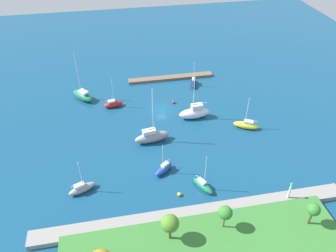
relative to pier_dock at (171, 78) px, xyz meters
name	(u,v)px	position (x,y,z in m)	size (l,w,h in m)	color
water	(161,109)	(5.35, 14.52, -0.38)	(160.00, 160.00, 0.00)	navy
pier_dock	(171,78)	(0.00, 0.00, 0.00)	(24.52, 2.24, 0.76)	brown
breakwater	(194,214)	(5.35, 47.89, 0.14)	(55.40, 3.01, 1.03)	gray
shoreline_park	(205,247)	(5.35, 54.43, 0.25)	(45.09, 11.59, 1.25)	#387A33
harbor_beacon	(290,189)	(-11.97, 47.89, 2.80)	(0.56, 0.56, 3.73)	silver
park_tree_west	(225,213)	(1.46, 51.73, 4.44)	(2.29, 2.29, 4.74)	brown
park_tree_east	(314,210)	(-12.62, 53.75, 4.34)	(2.12, 2.12, 4.61)	brown
park_tree_mideast	(170,224)	(10.49, 52.15, 4.59)	(2.87, 2.87, 5.20)	brown
sailboat_green_off_beacon	(203,185)	(2.19, 42.08, 0.44)	(3.74, 5.08, 8.36)	#19724C
sailboat_gray_far_south	(82,188)	(24.50, 38.55, 0.48)	(5.47, 3.43, 7.31)	gray
sailboat_red_by_breakwater	(113,104)	(17.16, 11.32, 0.49)	(5.06, 2.56, 7.93)	red
sailboat_yellow_mid_basin	(246,125)	(-12.74, 26.07, 0.56)	(6.01, 4.23, 8.35)	yellow
sailboat_navy_along_channel	(193,83)	(-5.55, 4.78, 0.46)	(2.82, 5.30, 7.20)	#141E4C
sailboat_white_west_end	(195,113)	(-1.95, 19.72, 1.12)	(7.62, 2.91, 11.65)	white
sailboat_blue_lone_south	(164,169)	(8.65, 36.45, 0.47)	(4.49, 3.90, 7.33)	#2347B2
sailboat_green_outer_mooring	(83,95)	(24.80, 6.28, 0.85)	(6.53, 7.21, 13.07)	#19724C
sailboat_gray_near_pier	(152,136)	(9.53, 26.68, 1.04)	(8.08, 3.33, 13.45)	gray
mooring_buoy_red	(173,102)	(1.78, 12.64, -0.02)	(0.72, 0.72, 0.72)	red
mooring_buoy_yellow	(179,194)	(6.92, 42.99, 0.00)	(0.75, 0.75, 0.75)	yellow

